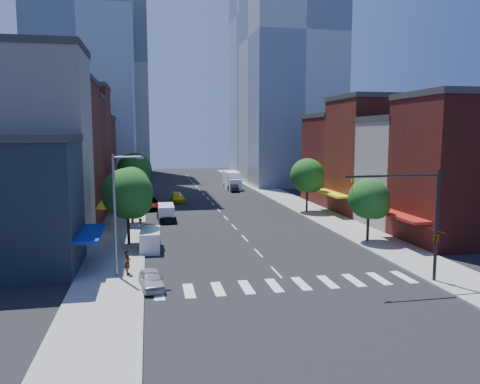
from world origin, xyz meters
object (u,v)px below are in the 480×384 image
Objects in this scene: cargo_van_far at (166,213)px; pedestrian_near at (128,262)px; traffic_car_oncoming at (234,188)px; box_truck at (232,181)px; taxi at (177,198)px; parked_car_front at (151,280)px; parked_car_third at (149,203)px; parked_car_second at (150,232)px; parked_car_rear at (166,215)px; cargo_van_near at (150,240)px; pedestrian_far at (140,226)px; traffic_car_far at (231,181)px.

cargo_van_far is 2.50× the size of pedestrian_near.
box_truck is at bearing -90.66° from traffic_car_oncoming.
box_truck is at bearing 50.71° from taxi.
box_truck is at bearing 67.23° from parked_car_front.
cargo_van_far is 0.56× the size of box_truck.
parked_car_third reaches higher than traffic_car_oncoming.
cargo_van_far is (2.00, 9.64, 0.31)m from parked_car_second.
parked_car_third is at bearing 97.81° from parked_car_rear.
pedestrian_near is (-3.70, -21.87, 0.35)m from parked_car_rear.
cargo_van_near is 6.89m from pedestrian_far.
parked_car_front is 54.64m from traffic_car_oncoming.
taxi is at bearing 81.71° from cargo_van_far.
traffic_car_oncoming is 2.22× the size of pedestrian_near.
box_truck is at bearing -11.33° from pedestrian_near.
cargo_van_far is 40.44m from traffic_car_far.
traffic_car_far is (16.70, 52.17, -0.13)m from cargo_van_near.
traffic_car_oncoming is at bearing -12.41° from pedestrian_near.
cargo_van_near reaches higher than parked_car_front.
traffic_car_oncoming reaches higher than parked_car_second.
taxi is at bearing 49.41° from parked_car_third.
parked_car_second is at bearing -95.50° from parked_car_third.
box_truck is at bearing 48.73° from parked_car_third.
traffic_car_far is (16.69, 47.32, 0.14)m from parked_car_second.
parked_car_third is 31.68m from pedestrian_near.
traffic_car_oncoming is at bearing 179.64° from pedestrian_far.
parked_car_rear is 22.18m from pedestrian_near.
parked_car_front is 0.77× the size of taxi.
taxi is (4.34, 25.26, 0.04)m from parked_car_second.
parked_car_third is at bearing 83.15° from parked_car_second.
cargo_van_far reaches higher than parked_car_third.
traffic_car_far is at bearing 65.10° from parked_car_rear.
cargo_van_near is at bearing -5.65° from pedestrian_near.
traffic_car_oncoming is (11.09, 11.39, -0.03)m from taxi.
parked_car_third is (0.00, 34.85, 0.18)m from parked_car_front.
parked_car_third reaches higher than parked_car_second.
parked_car_third is at bearing 3.71° from pedestrian_near.
cargo_van_near is 7.89m from pedestrian_near.
box_truck is at bearing -178.32° from pedestrian_far.
pedestrian_near is (-3.70, -22.20, 0.10)m from cargo_van_far.
parked_car_rear reaches higher than traffic_car_oncoming.
parked_car_rear is 7.94m from pedestrian_far.
pedestrian_far is at bearing 69.44° from traffic_car_oncoming.
parked_car_third is at bearing -128.36° from taxi.
traffic_car_oncoming is at bearing 63.79° from cargo_van_far.
pedestrian_near is (-17.13, -49.20, 0.40)m from traffic_car_oncoming.
pedestrian_far is at bearing -98.85° from parked_car_third.
traffic_car_far is 48.68m from pedestrian_far.
parked_car_rear is 0.41m from cargo_van_far.
pedestrian_near is (-1.70, -7.70, 0.15)m from cargo_van_near.
parked_car_rear is 1.22× the size of traffic_car_oncoming.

